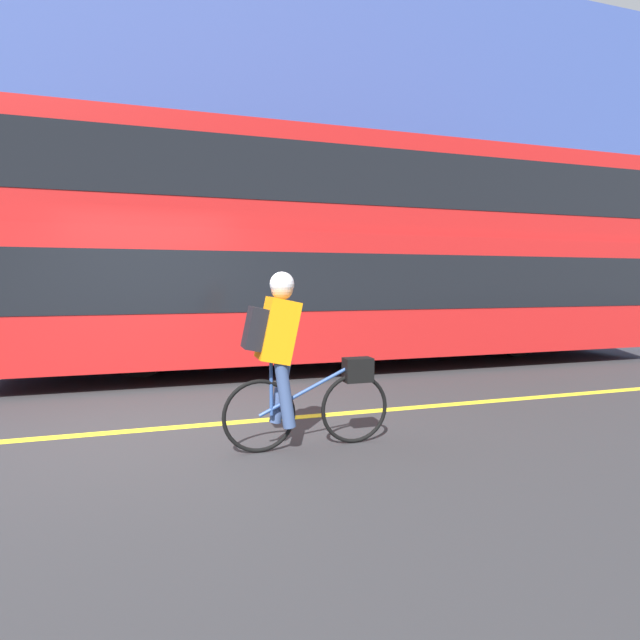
% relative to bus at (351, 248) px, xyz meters
% --- Properties ---
extents(ground_plane, '(80.00, 80.00, 0.00)m').
position_rel_bus_xyz_m(ground_plane, '(-3.37, -3.06, -2.09)').
color(ground_plane, '#2D2D30').
extents(road_center_line, '(50.00, 0.14, 0.01)m').
position_rel_bus_xyz_m(road_center_line, '(-3.37, -3.08, -2.09)').
color(road_center_line, yellow).
rests_on(road_center_line, ground_plane).
extents(sidewalk_curb, '(60.00, 2.35, 0.14)m').
position_rel_bus_xyz_m(sidewalk_curb, '(-3.37, 2.61, -2.02)').
color(sidewalk_curb, '#A8A399').
rests_on(sidewalk_curb, ground_plane).
extents(building_facade, '(60.00, 0.30, 9.63)m').
position_rel_bus_xyz_m(building_facade, '(-3.37, 3.94, 2.72)').
color(building_facade, '#33478C').
rests_on(building_facade, ground_plane).
extents(bus, '(11.37, 2.48, 3.78)m').
position_rel_bus_xyz_m(bus, '(0.00, 0.00, 0.00)').
color(bus, black).
rests_on(bus, ground_plane).
extents(cyclist_on_bike, '(1.53, 0.32, 1.57)m').
position_rel_bus_xyz_m(cyclist_on_bike, '(-2.11, -4.07, -1.24)').
color(cyclist_on_bike, black).
rests_on(cyclist_on_bike, ground_plane).
extents(trash_bin, '(0.52, 0.52, 1.04)m').
position_rel_bus_xyz_m(trash_bin, '(4.31, 2.50, -1.43)').
color(trash_bin, '#262628').
rests_on(trash_bin, sidewalk_curb).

